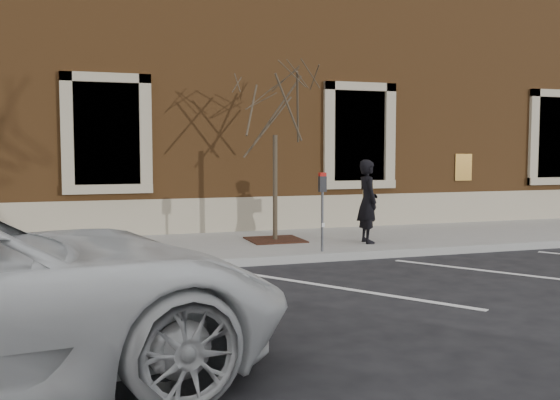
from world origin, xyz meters
name	(u,v)px	position (x,y,z in m)	size (l,w,h in m)	color
ground	(290,263)	(0.00, 0.00, 0.00)	(120.00, 120.00, 0.00)	#28282B
sidewalk_near	(263,245)	(0.00, 1.75, 0.07)	(40.00, 3.50, 0.15)	#A39F99
curb_near	(291,259)	(0.00, -0.05, 0.07)	(40.00, 0.12, 0.15)	#9E9E99
parking_stripes	(339,288)	(0.00, -2.20, 0.00)	(28.00, 4.40, 0.01)	silver
building_civic	(205,84)	(0.00, 7.74, 4.00)	(40.00, 8.62, 8.00)	brown
man	(368,201)	(1.98, 0.91, 1.00)	(0.62, 0.41, 1.70)	black
parking_meter	(322,197)	(0.69, 0.17, 1.17)	(0.13, 0.10, 1.47)	#595B60
tree_grate	(275,240)	(0.29, 1.82, 0.16)	(1.11, 1.11, 0.03)	#3F1D14
sapling	(275,106)	(0.29, 1.82, 2.95)	(2.40, 2.40, 4.01)	#443B29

